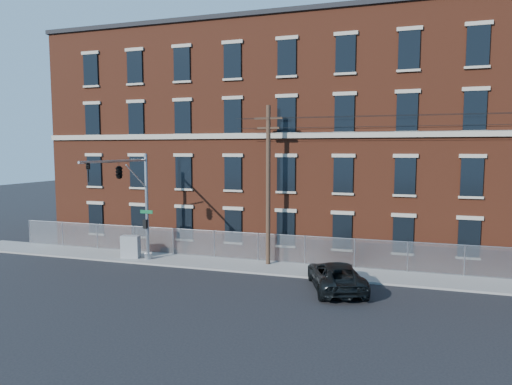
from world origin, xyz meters
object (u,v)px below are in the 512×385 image
at_px(traffic_signal_mast, 126,183).
at_px(utility_cabinet, 131,247).
at_px(utility_pole_near, 268,182).
at_px(pickup_truck, 336,276).

bearing_deg(traffic_signal_mast, utility_cabinet, 119.57).
relative_size(utility_pole_near, utility_cabinet, 6.62).
xyz_separation_m(traffic_signal_mast, utility_cabinet, (-1.29, 2.28, -4.51)).
xyz_separation_m(traffic_signal_mast, pickup_truck, (12.69, -0.16, -4.65)).
bearing_deg(traffic_signal_mast, pickup_truck, -0.71).
height_order(utility_pole_near, pickup_truck, utility_pole_near).
height_order(traffic_signal_mast, utility_cabinet, traffic_signal_mast).
distance_m(utility_pole_near, pickup_truck, 7.48).
distance_m(traffic_signal_mast, pickup_truck, 13.52).
bearing_deg(traffic_signal_mast, utility_pole_near, 23.14).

